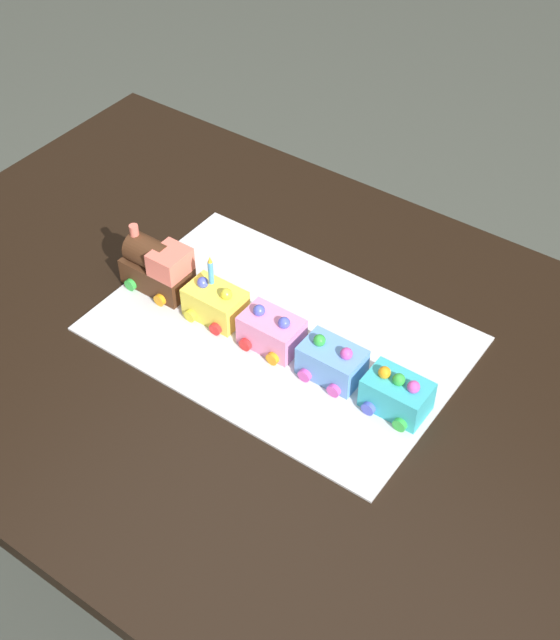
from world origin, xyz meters
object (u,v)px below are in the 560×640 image
object	(u,v)px
cake_car_flatbed_turquoise	(397,394)
cake_car_hopper_bubblegum	(272,331)
dining_table	(240,377)
cake_locomotive	(157,266)
cake_car_caboose_lemon	(215,303)
cake_car_tanker_sky_blue	(332,362)
birthday_candle	(211,270)

from	to	relation	value
cake_car_flatbed_turquoise	cake_car_hopper_bubblegum	bearing A→B (deg)	180.00
dining_table	cake_locomotive	bearing A→B (deg)	176.30
dining_table	cake_car_caboose_lemon	size ratio (longest dim) A/B	14.00
dining_table	cake_car_tanker_sky_blue	distance (m)	0.23
cake_car_caboose_lemon	birthday_candle	size ratio (longest dim) A/B	1.79
dining_table	cake_car_flatbed_turquoise	bearing A→B (deg)	2.32
dining_table	cake_car_flatbed_turquoise	world-z (taller)	cake_car_flatbed_turquoise
cake_locomotive	cake_car_flatbed_turquoise	bearing A→B (deg)	0.00
cake_locomotive	cake_car_tanker_sky_blue	bearing A→B (deg)	0.00
cake_locomotive	birthday_candle	size ratio (longest dim) A/B	2.50
cake_car_flatbed_turquoise	birthday_candle	distance (m)	0.37
cake_car_caboose_lemon	birthday_candle	world-z (taller)	birthday_candle
cake_locomotive	cake_car_tanker_sky_blue	size ratio (longest dim) A/B	1.40
dining_table	cake_car_flatbed_turquoise	size ratio (longest dim) A/B	14.00
dining_table	cake_locomotive	world-z (taller)	cake_locomotive
cake_locomotive	cake_car_flatbed_turquoise	xyz separation A→B (m)	(0.48, 0.00, -0.02)
cake_car_caboose_lemon	birthday_candle	xyz separation A→B (m)	(-0.01, -0.00, 0.07)
dining_table	cake_car_caboose_lemon	world-z (taller)	cake_car_caboose_lemon
cake_car_hopper_bubblegum	birthday_candle	size ratio (longest dim) A/B	1.79
cake_car_hopper_bubblegum	cake_car_flatbed_turquoise	bearing A→B (deg)	0.00
cake_car_tanker_sky_blue	cake_car_flatbed_turquoise	xyz separation A→B (m)	(0.12, 0.00, 0.00)
cake_locomotive	cake_car_tanker_sky_blue	world-z (taller)	cake_locomotive
cake_car_hopper_bubblegum	dining_table	bearing A→B (deg)	-168.86
cake_locomotive	cake_car_tanker_sky_blue	xyz separation A→B (m)	(0.36, 0.00, -0.02)
cake_locomotive	cake_car_flatbed_turquoise	size ratio (longest dim) A/B	1.40
dining_table	cake_car_hopper_bubblegum	size ratio (longest dim) A/B	14.00
cake_car_caboose_lemon	birthday_candle	distance (m)	0.07
birthday_candle	cake_car_hopper_bubblegum	bearing A→B (deg)	0.00
cake_car_hopper_bubblegum	cake_car_tanker_sky_blue	distance (m)	0.12
cake_car_hopper_bubblegum	cake_car_tanker_sky_blue	xyz separation A→B (m)	(0.12, 0.00, 0.00)
cake_car_caboose_lemon	cake_car_hopper_bubblegum	size ratio (longest dim) A/B	1.00
cake_car_caboose_lemon	cake_car_tanker_sky_blue	distance (m)	0.24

